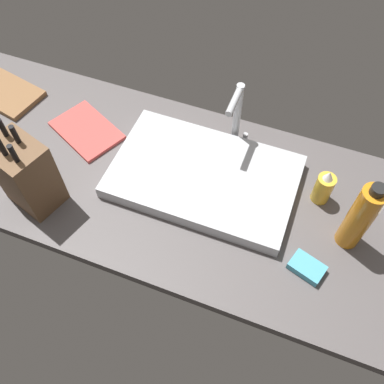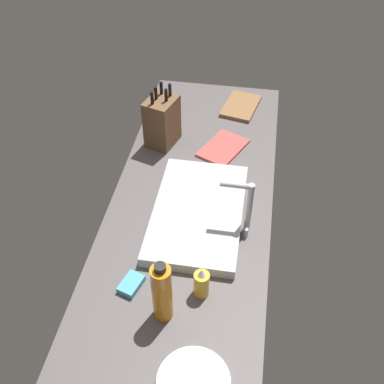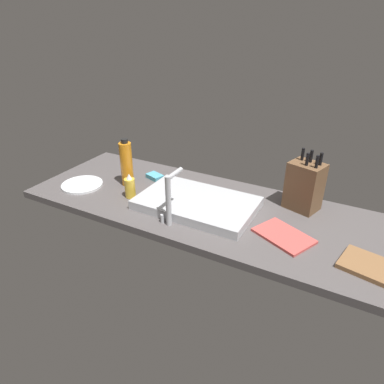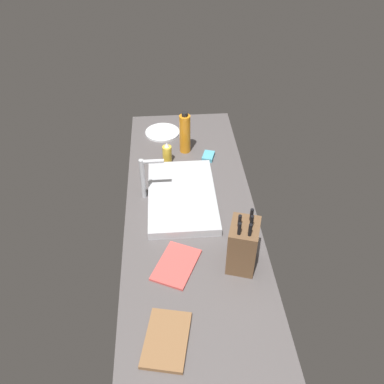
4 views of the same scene
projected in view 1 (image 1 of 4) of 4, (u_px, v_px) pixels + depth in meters
The scene contains 9 objects.
countertop_slab at pixel (185, 189), 129.54cm from camera, with size 182.87×64.12×3.50cm, color #514C4C.
sink_basin at pixel (204, 177), 127.28cm from camera, with size 54.46×33.76×4.38cm, color #B7BABF.
faucet at pixel (237, 113), 126.25cm from camera, with size 5.50×12.11×23.12cm.
knife_block at pixel (26, 174), 116.30cm from camera, with size 17.34×15.34×28.26cm.
cutting_board at pixel (7, 93), 148.64cm from camera, with size 23.37×15.35×1.80cm, color brown.
soap_bottle at pixel (324, 188), 121.18cm from camera, with size 5.24×5.24×12.62cm.
water_bottle at pixel (360, 217), 108.18cm from camera, with size 6.39×6.39×25.50cm.
dish_towel at pixel (87, 130), 139.51cm from camera, with size 22.56×15.13×1.20cm, color #CC4C47.
dish_sponge at pixel (307, 267), 112.21cm from camera, with size 9.00×6.00×2.40cm, color #4CA3BC.
Camera 1 is at (27.98, -66.63, 109.28)cm, focal length 39.76 mm.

